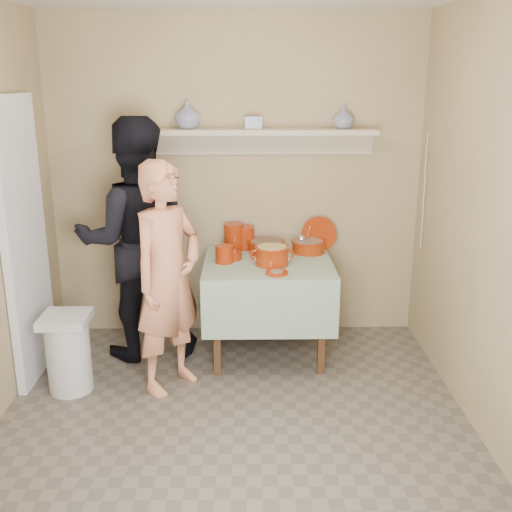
{
  "coord_description": "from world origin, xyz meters",
  "views": [
    {
      "loc": [
        0.09,
        -3.1,
        2.09
      ],
      "look_at": [
        0.15,
        0.75,
        0.95
      ],
      "focal_mm": 42.0,
      "sensor_mm": 36.0,
      "label": 1
    }
  ],
  "objects_px": {
    "person_cook": "(168,278)",
    "trash_bin": "(69,352)",
    "cazuela_rice": "(272,254)",
    "person_helper": "(136,240)",
    "serving_table": "(268,275)"
  },
  "relations": [
    {
      "from": "person_cook",
      "to": "trash_bin",
      "type": "xyz_separation_m",
      "value": [
        -0.7,
        -0.05,
        -0.52
      ]
    },
    {
      "from": "cazuela_rice",
      "to": "trash_bin",
      "type": "relative_size",
      "value": 0.59
    },
    {
      "from": "person_helper",
      "to": "serving_table",
      "type": "relative_size",
      "value": 1.89
    },
    {
      "from": "person_cook",
      "to": "person_helper",
      "type": "distance_m",
      "value": 0.64
    },
    {
      "from": "serving_table",
      "to": "trash_bin",
      "type": "bearing_deg",
      "value": -156.8
    },
    {
      "from": "person_helper",
      "to": "cazuela_rice",
      "type": "distance_m",
      "value": 1.04
    },
    {
      "from": "person_helper",
      "to": "trash_bin",
      "type": "distance_m",
      "value": 0.96
    },
    {
      "from": "person_helper",
      "to": "cazuela_rice",
      "type": "xyz_separation_m",
      "value": [
        1.03,
        -0.13,
        -0.07
      ]
    },
    {
      "from": "cazuela_rice",
      "to": "trash_bin",
      "type": "xyz_separation_m",
      "value": [
        -1.42,
        -0.47,
        -0.56
      ]
    },
    {
      "from": "trash_bin",
      "to": "person_cook",
      "type": "bearing_deg",
      "value": 4.31
    },
    {
      "from": "cazuela_rice",
      "to": "person_cook",
      "type": "bearing_deg",
      "value": -149.85
    },
    {
      "from": "person_cook",
      "to": "trash_bin",
      "type": "height_order",
      "value": "person_cook"
    },
    {
      "from": "person_cook",
      "to": "cazuela_rice",
      "type": "xyz_separation_m",
      "value": [
        0.72,
        0.42,
        0.05
      ]
    },
    {
      "from": "person_helper",
      "to": "trash_bin",
      "type": "height_order",
      "value": "person_helper"
    },
    {
      "from": "cazuela_rice",
      "to": "person_helper",
      "type": "bearing_deg",
      "value": 172.74
    }
  ]
}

